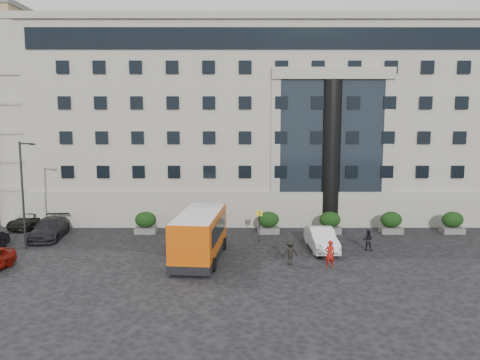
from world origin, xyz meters
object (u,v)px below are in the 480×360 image
object	(u,v)px
hedge_a	(146,222)
hedge_f	(452,222)
parked_car_d	(30,220)
hedge_e	(391,222)
parked_car_c	(49,228)
hedge_c	(268,222)
bus_stop_sign	(259,220)
red_truck	(29,198)
hedge_d	(330,222)
white_taxi	(321,239)
pedestrian_a	(330,254)
hedge_b	(207,222)
pedestrian_b	(368,240)
street_lamp	(23,191)
minibus	(200,234)
pedestrian_c	(290,253)

from	to	relation	value
hedge_a	hedge_f	world-z (taller)	same
hedge_f	parked_car_d	world-z (taller)	hedge_f
hedge_e	parked_car_c	size ratio (longest dim) A/B	0.34
hedge_c	parked_car_c	xyz separation A→B (m)	(-17.90, -1.60, -0.14)
bus_stop_sign	red_truck	size ratio (longest dim) A/B	0.40
hedge_d	white_taxi	world-z (taller)	hedge_d
parked_car_d	pedestrian_a	world-z (taller)	pedestrian_a
hedge_b	red_truck	size ratio (longest dim) A/B	0.29
hedge_f	parked_car_c	xyz separation A→B (m)	(-33.50, -1.60, -0.14)
hedge_b	bus_stop_sign	size ratio (longest dim) A/B	0.73
hedge_f	white_taxi	size ratio (longest dim) A/B	0.37
pedestrian_a	pedestrian_b	xyz separation A→B (m)	(3.59, 4.11, -0.14)
hedge_a	street_lamp	xyz separation A→B (m)	(-7.94, -4.80, 3.44)
hedge_c	hedge_d	bearing A→B (deg)	0.00
minibus	pedestrian_b	xyz separation A→B (m)	(12.20, 2.23, -1.02)
bus_stop_sign	pedestrian_c	size ratio (longest dim) A/B	1.52
hedge_e	red_truck	world-z (taller)	red_truck
red_truck	pedestrian_c	size ratio (longest dim) A/B	3.75
hedge_c	hedge_e	world-z (taller)	same
hedge_b	street_lamp	bearing A→B (deg)	-159.93
hedge_f	pedestrian_b	world-z (taller)	hedge_f
hedge_e	parked_car_d	size ratio (longest dim) A/B	0.39
hedge_f	bus_stop_sign	bearing A→B (deg)	-170.37
hedge_c	parked_car_d	distance (m)	21.20
hedge_f	street_lamp	world-z (taller)	street_lamp
hedge_e	minibus	bearing A→B (deg)	-154.51
hedge_c	bus_stop_sign	bearing A→B (deg)	-107.82
pedestrian_a	pedestrian_c	world-z (taller)	pedestrian_a
hedge_a	pedestrian_a	distance (m)	16.66
hedge_c	hedge_d	world-z (taller)	same
hedge_b	white_taxi	size ratio (longest dim) A/B	0.37
pedestrian_a	pedestrian_b	distance (m)	5.46
street_lamp	pedestrian_a	size ratio (longest dim) A/B	4.36
hedge_b	white_taxi	bearing A→B (deg)	-30.06
street_lamp	parked_car_c	world-z (taller)	street_lamp
hedge_f	street_lamp	distance (m)	34.45
hedge_a	parked_car_c	size ratio (longest dim) A/B	0.34
parked_car_c	pedestrian_c	size ratio (longest dim) A/B	3.28
street_lamp	parked_car_d	bearing A→B (deg)	112.08
hedge_a	hedge_f	size ratio (longest dim) A/B	1.00
street_lamp	bus_stop_sign	distance (m)	17.75
hedge_f	pedestrian_b	size ratio (longest dim) A/B	1.18
hedge_b	parked_car_c	distance (m)	12.80
hedge_c	pedestrian_b	world-z (taller)	hedge_c
pedestrian_b	parked_car_c	bearing A→B (deg)	11.48
street_lamp	hedge_e	bearing A→B (deg)	9.48
hedge_a	red_truck	bearing A→B (deg)	149.17
hedge_c	pedestrian_a	distance (m)	9.92
street_lamp	bus_stop_sign	world-z (taller)	street_lamp
hedge_b	street_lamp	world-z (taller)	street_lamp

